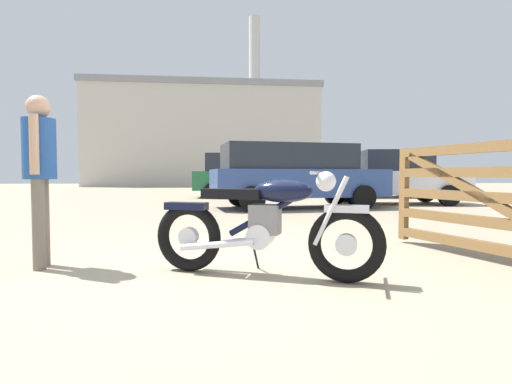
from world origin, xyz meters
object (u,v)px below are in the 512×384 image
pale_sedan_back (393,177)px  white_estate_far (240,175)px  vintage_motorcycle (265,226)px  blue_hatchback_right (381,177)px  dark_sedan_left (294,174)px  bystander (40,163)px

pale_sedan_back → white_estate_far: 6.17m
vintage_motorcycle → blue_hatchback_right: (5.92, 12.17, 0.38)m
blue_hatchback_right → dark_sedan_left: bearing=-138.3°
white_estate_far → blue_hatchback_right: (5.78, -0.29, -0.08)m
bystander → white_estate_far: 12.20m
bystander → pale_sedan_back: bearing=-144.2°
dark_sedan_left → white_estate_far: bearing=94.8°
blue_hatchback_right → pale_sedan_back: bearing=-113.1°
bystander → pale_sedan_back: pale_sedan_back is taller
vintage_motorcycle → pale_sedan_back: (4.83, 8.47, 0.38)m
dark_sedan_left → bystander: bearing=-127.7°
dark_sedan_left → vintage_motorcycle: bearing=-111.0°
blue_hatchback_right → white_estate_far: bearing=170.4°
blue_hatchback_right → bystander: bearing=-131.3°
bystander → dark_sedan_left: bearing=-131.4°
bystander → white_estate_far: bearing=-113.8°
bystander → white_estate_far: white_estate_far is taller
vintage_motorcycle → white_estate_far: 12.47m
dark_sedan_left → pale_sedan_back: (3.36, 1.31, -0.10)m
bystander → pale_sedan_back: size_ratio=0.38×
bystander → blue_hatchback_right: bearing=-137.6°
bystander → dark_sedan_left: size_ratio=0.34×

